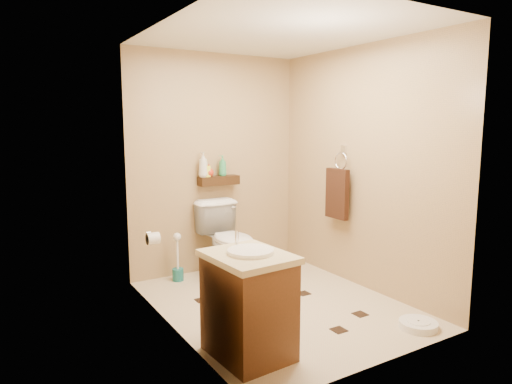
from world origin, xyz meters
TOP-DOWN VIEW (x-y plane):
  - ground at (0.00, 0.00)m, footprint 2.50×2.50m
  - wall_back at (0.00, 1.25)m, footprint 2.00×0.04m
  - wall_front at (0.00, -1.25)m, footprint 2.00×0.04m
  - wall_left at (-1.00, 0.00)m, footprint 0.04×2.50m
  - wall_right at (1.00, 0.00)m, footprint 0.04×2.50m
  - ceiling at (0.00, 0.00)m, footprint 2.00×2.50m
  - wall_shelf at (0.00, 1.17)m, footprint 0.46×0.14m
  - floor_accents at (-0.01, -0.08)m, footprint 1.15×1.36m
  - toilet at (-0.06, 0.83)m, footprint 0.46×0.80m
  - vanity at (-0.70, -0.67)m, footprint 0.54×0.64m
  - bathroom_scale at (0.69, -1.01)m, footprint 0.35×0.35m
  - toilet_brush at (-0.54, 1.07)m, footprint 0.12×0.12m
  - towel_ring at (0.91, 0.25)m, footprint 0.12×0.30m
  - toilet_paper at (-0.94, 0.65)m, footprint 0.12×0.11m
  - bottle_a at (-0.19, 1.17)m, footprint 0.12×0.12m
  - bottle_b at (-0.16, 1.17)m, footprint 0.09×0.09m
  - bottle_c at (-0.12, 1.17)m, footprint 0.11×0.11m
  - bottle_d at (0.05, 1.17)m, footprint 0.09×0.09m

SIDE VIEW (x-z plane):
  - ground at x=0.00m, z-range 0.00..0.00m
  - floor_accents at x=-0.01m, z-range 0.00..0.01m
  - bathroom_scale at x=0.69m, z-range 0.00..0.06m
  - toilet_brush at x=-0.54m, z-range -0.08..0.44m
  - vanity at x=-0.70m, z-range -0.05..0.82m
  - toilet at x=-0.06m, z-range 0.00..0.82m
  - toilet_paper at x=-0.94m, z-range 0.54..0.66m
  - towel_ring at x=0.91m, z-range 0.57..1.33m
  - wall_shelf at x=0.00m, z-range 0.97..1.07m
  - bottle_c at x=-0.12m, z-range 1.07..1.20m
  - bottle_b at x=-0.16m, z-range 1.07..1.25m
  - bottle_d at x=0.05m, z-range 1.07..1.30m
  - wall_back at x=0.00m, z-range 0.00..2.40m
  - wall_front at x=0.00m, z-range 0.00..2.40m
  - wall_left at x=-1.00m, z-range 0.00..2.40m
  - wall_right at x=1.00m, z-range 0.00..2.40m
  - bottle_a at x=-0.19m, z-range 1.07..1.34m
  - ceiling at x=0.00m, z-range 2.39..2.41m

